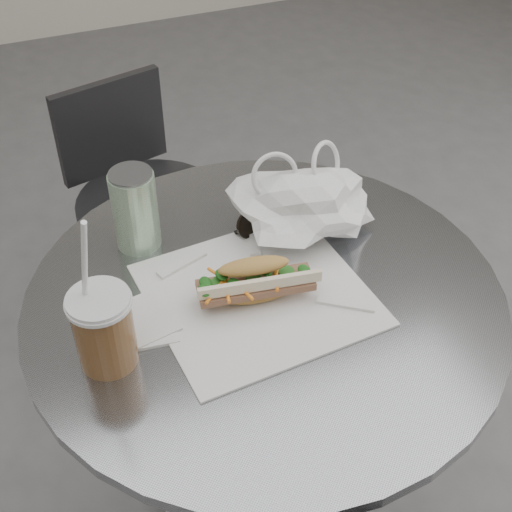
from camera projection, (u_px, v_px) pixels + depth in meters
name	position (u px, v px, depth m)	size (l,w,h in m)	color
cafe_table	(264.00, 401.00, 1.30)	(0.76, 0.76, 0.74)	slate
chair_far	(147.00, 233.00, 1.91)	(0.37, 0.40, 0.70)	#2A2A2C
sandwich_paper	(258.00, 294.00, 1.12)	(0.33, 0.31, 0.00)	white
banh_mi	(255.00, 281.00, 1.09)	(0.23, 0.12, 0.08)	tan
iced_coffee	(104.00, 328.00, 0.98)	(0.09, 0.09, 0.27)	brown
sunglasses	(265.00, 219.00, 1.24)	(0.12, 0.05, 0.05)	black
plastic_bag	(304.00, 206.00, 1.20)	(0.23, 0.18, 0.11)	white
napkin_stack	(138.00, 322.00, 1.07)	(0.12, 0.12, 0.01)	white
drink_can	(135.00, 209.00, 1.17)	(0.08, 0.08, 0.14)	#599356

